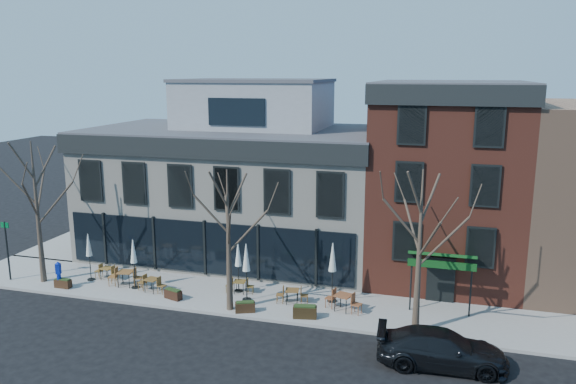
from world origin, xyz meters
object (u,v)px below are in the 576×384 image
(parked_sedan, at_px, (442,349))
(umbrella_0, at_px, (89,248))
(call_box, at_px, (59,274))
(cafe_set_0, at_px, (107,272))

(parked_sedan, xyz_separation_m, umbrella_0, (-19.23, 4.16, 1.31))
(parked_sedan, bearing_deg, umbrella_0, 74.21)
(call_box, bearing_deg, cafe_set_0, 46.29)
(call_box, distance_m, umbrella_0, 2.08)
(parked_sedan, relative_size, call_box, 3.47)
(cafe_set_0, relative_size, umbrella_0, 0.58)
(umbrella_0, bearing_deg, parked_sedan, -12.22)
(call_box, distance_m, cafe_set_0, 2.58)
(parked_sedan, bearing_deg, cafe_set_0, 72.57)
(parked_sedan, distance_m, cafe_set_0, 18.98)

